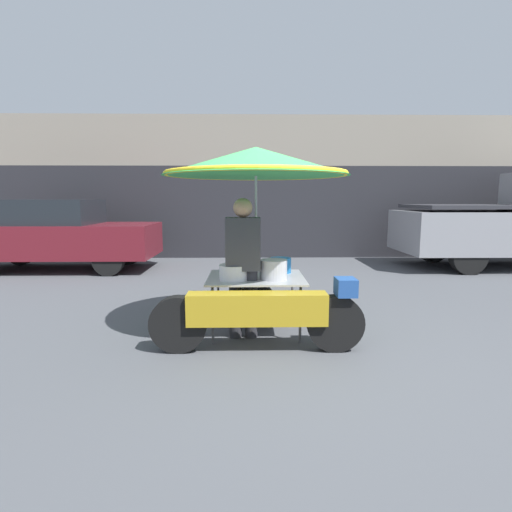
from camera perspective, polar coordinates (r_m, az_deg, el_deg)
The scene contains 5 objects.
ground_plane at distance 4.28m, azimuth 6.11°, elevation -13.22°, with size 36.00×36.00×0.00m, color #4C4F54.
shopfront_building at distance 11.54m, azimuth 1.50°, elevation 9.57°, with size 28.00×2.06×3.68m.
vendor_motorcycle_cart at distance 4.49m, azimuth 0.08°, elevation 9.94°, with size 2.19×2.09×2.13m.
vendor_person at distance 4.41m, azimuth -1.85°, elevation -0.74°, with size 0.38×0.22×1.56m.
parked_car at distance 9.72m, azimuth -26.48°, elevation 2.78°, with size 4.11×1.64×1.54m.
Camera 1 is at (-0.52, -3.95, 1.56)m, focal length 28.00 mm.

